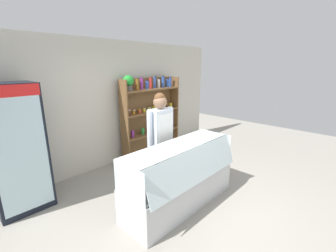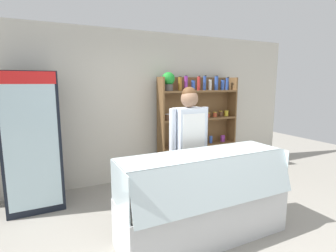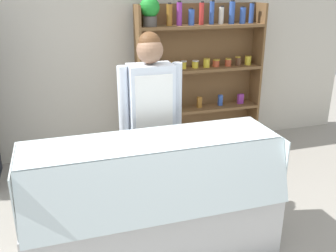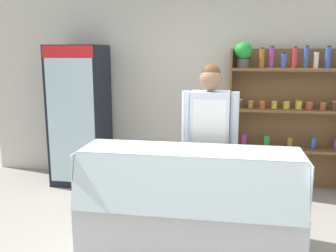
{
  "view_description": "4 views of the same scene",
  "coord_description": "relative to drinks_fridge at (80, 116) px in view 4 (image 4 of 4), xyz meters",
  "views": [
    {
      "loc": [
        -2.54,
        -1.93,
        2.17
      ],
      "look_at": [
        0.09,
        0.57,
        1.19
      ],
      "focal_mm": 24.0,
      "sensor_mm": 36.0,
      "label": 1
    },
    {
      "loc": [
        -1.71,
        -2.22,
        1.79
      ],
      "look_at": [
        -0.21,
        0.81,
        1.23
      ],
      "focal_mm": 28.0,
      "sensor_mm": 36.0,
      "label": 2
    },
    {
      "loc": [
        -0.74,
        -2.35,
        2.1
      ],
      "look_at": [
        0.19,
        0.65,
        0.92
      ],
      "focal_mm": 40.0,
      "sensor_mm": 36.0,
      "label": 3
    },
    {
      "loc": [
        0.25,
        -3.04,
        1.87
      ],
      "look_at": [
        -0.38,
        0.72,
        1.1
      ],
      "focal_mm": 40.0,
      "sensor_mm": 36.0,
      "label": 4
    }
  ],
  "objects": [
    {
      "name": "shelving_unit",
      "position": [
        2.83,
        0.21,
        0.14
      ],
      "size": [
        1.64,
        0.29,
        1.98
      ],
      "color": "brown",
      "rests_on": "ground"
    },
    {
      "name": "deli_display_case",
      "position": [
        1.74,
        -1.74,
        -0.66
      ],
      "size": [
        1.98,
        0.72,
        1.01
      ],
      "color": "silver",
      "rests_on": "ground"
    },
    {
      "name": "shop_clerk",
      "position": [
        1.88,
        -1.16,
        0.06
      ],
      "size": [
        0.58,
        0.25,
        1.74
      ],
      "color": "#2D2D38",
      "rests_on": "ground"
    },
    {
      "name": "back_wall",
      "position": [
        1.83,
        0.48,
        0.38
      ],
      "size": [
        6.8,
        0.1,
        2.7
      ],
      "primitive_type": "cube",
      "color": "beige",
      "rests_on": "ground"
    },
    {
      "name": "drinks_fridge",
      "position": [
        0.0,
        0.0,
        0.0
      ],
      "size": [
        0.74,
        0.63,
        1.95
      ],
      "color": "black",
      "rests_on": "ground"
    }
  ]
}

